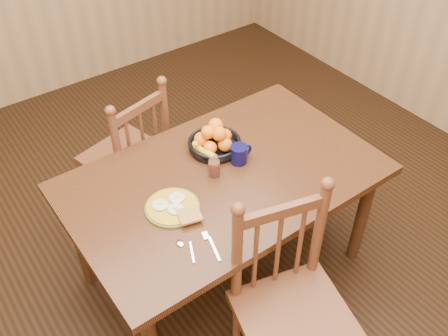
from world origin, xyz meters
TOP-DOWN VIEW (x-y plane):
  - room at (0.00, 0.00)m, footprint 4.52×5.02m
  - dining_table at (0.00, 0.00)m, footprint 1.60×1.00m
  - chair_far at (-0.20, 0.71)m, footprint 0.55×0.53m
  - chair_near at (-0.13, -0.68)m, footprint 0.59×0.57m
  - breakfast_plate at (-0.34, -0.05)m, footprint 0.26×0.30m
  - fork at (-0.32, -0.34)m, footprint 0.06×0.18m
  - spoon at (-0.42, -0.28)m, footprint 0.06×0.15m
  - coffee_mug at (0.13, 0.04)m, footprint 0.13×0.09m
  - juice_glass at (-0.04, 0.03)m, footprint 0.06×0.06m
  - fruit_bowl at (0.09, 0.21)m, footprint 0.29×0.29m

SIDE VIEW (x-z plane):
  - chair_far at x=-0.20m, z-range -0.01..0.99m
  - chair_near at x=-0.13m, z-range -0.01..1.06m
  - dining_table at x=0.00m, z-range 0.29..1.04m
  - fork at x=-0.32m, z-range 0.75..0.76m
  - spoon at x=-0.42m, z-range 0.75..0.76m
  - breakfast_plate at x=-0.34m, z-range 0.74..0.78m
  - juice_glass at x=-0.04m, z-range 0.75..0.84m
  - coffee_mug at x=0.13m, z-range 0.75..0.85m
  - fruit_bowl at x=0.09m, z-range 0.72..0.89m
  - room at x=0.00m, z-range -0.01..2.71m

